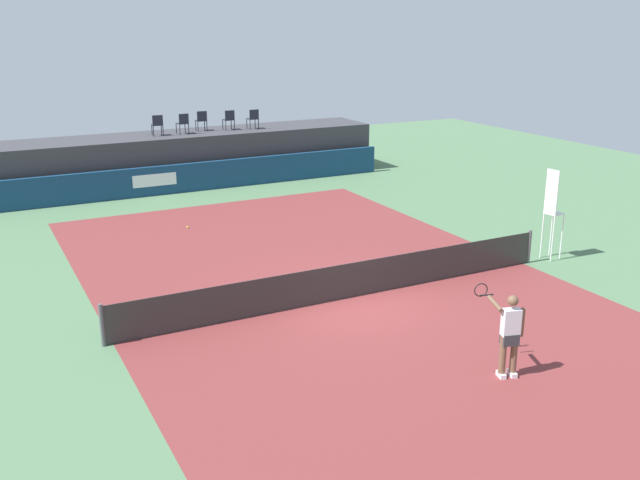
% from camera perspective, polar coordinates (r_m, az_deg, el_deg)
% --- Properties ---
extents(ground_plane, '(48.00, 48.00, 0.00)m').
position_cam_1_polar(ground_plane, '(21.13, -1.83, -1.96)').
color(ground_plane, '#4C704C').
extents(court_inner, '(12.00, 22.00, 0.00)m').
position_cam_1_polar(court_inner, '(18.64, 2.16, -4.66)').
color(court_inner, maroon).
rests_on(court_inner, ground).
extents(sponsor_wall, '(18.00, 0.22, 1.20)m').
position_cam_1_polar(sponsor_wall, '(30.45, -10.42, 4.94)').
color(sponsor_wall, navy).
rests_on(sponsor_wall, ground).
extents(spectator_platform, '(18.00, 2.80, 2.20)m').
position_cam_1_polar(spectator_platform, '(32.05, -11.41, 6.41)').
color(spectator_platform, '#38383D').
rests_on(spectator_platform, ground).
extents(spectator_chair_far_left, '(0.48, 0.48, 0.89)m').
position_cam_1_polar(spectator_chair_far_left, '(31.30, -12.88, 9.02)').
color(spectator_chair_far_left, '#1E232D').
rests_on(spectator_chair_far_left, spectator_platform).
extents(spectator_chair_left, '(0.48, 0.48, 0.89)m').
position_cam_1_polar(spectator_chair_left, '(31.55, -10.92, 9.20)').
color(spectator_chair_left, '#1E232D').
rests_on(spectator_chair_left, spectator_platform).
extents(spectator_chair_center, '(0.47, 0.47, 0.89)m').
position_cam_1_polar(spectator_chair_center, '(32.31, -9.46, 9.46)').
color(spectator_chair_center, '#1E232D').
rests_on(spectator_chair_center, spectator_platform).
extents(spectator_chair_right, '(0.44, 0.44, 0.89)m').
position_cam_1_polar(spectator_chair_right, '(32.40, -7.30, 9.58)').
color(spectator_chair_right, '#1E232D').
rests_on(spectator_chair_right, spectator_platform).
extents(spectator_chair_far_right, '(0.44, 0.44, 0.89)m').
position_cam_1_polar(spectator_chair_far_right, '(32.59, -5.37, 9.68)').
color(spectator_chair_far_right, '#1E232D').
rests_on(spectator_chair_far_right, spectator_platform).
extents(umpire_chair, '(0.48, 0.48, 2.76)m').
position_cam_1_polar(umpire_chair, '(22.24, 18.08, 2.43)').
color(umpire_chair, white).
rests_on(umpire_chair, ground).
extents(tennis_net, '(12.40, 0.02, 0.95)m').
position_cam_1_polar(tennis_net, '(18.46, 2.18, -3.30)').
color(tennis_net, '#2D2D2D').
rests_on(tennis_net, ground).
extents(net_post_near, '(0.10, 0.10, 1.00)m').
position_cam_1_polar(net_post_near, '(16.53, -17.04, -6.54)').
color(net_post_near, '#4C4C51').
rests_on(net_post_near, ground).
extents(net_post_far, '(0.10, 0.10, 1.00)m').
position_cam_1_polar(net_post_far, '(22.02, 16.39, -0.51)').
color(net_post_far, '#4C4C51').
rests_on(net_post_far, ground).
extents(tennis_player, '(0.56, 1.24, 1.77)m').
position_cam_1_polar(tennis_player, '(14.85, 14.89, -7.17)').
color(tennis_player, white).
rests_on(tennis_player, court_inner).
extents(tennis_ball, '(0.07, 0.07, 0.07)m').
position_cam_1_polar(tennis_ball, '(25.19, -10.54, 1.03)').
color(tennis_ball, '#D8EA33').
rests_on(tennis_ball, court_inner).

